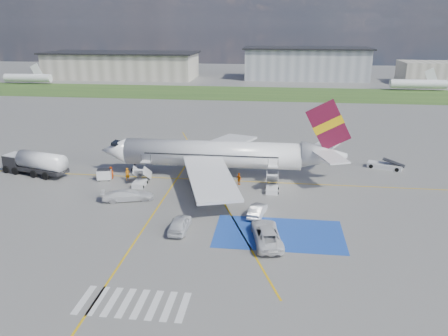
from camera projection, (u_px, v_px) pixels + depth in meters
The scene contains 22 objects.
ground at pixel (195, 214), 52.45m from camera, with size 400.00×400.00×0.00m, color #60605E.
grass_strip at pixel (249, 93), 141.87m from camera, with size 400.00×30.00×0.01m, color #2D4C1E.
taxiway_line_main at pixel (210, 180), 63.74m from camera, with size 120.00×0.20×0.01m, color gold.
taxiway_line_cross at pixel (128, 252), 43.62m from camera, with size 0.20×60.00×0.01m, color gold.
taxiway_line_diag at pixel (210, 180), 63.74m from camera, with size 0.20×60.00×0.01m, color gold.
staging_box at pixel (279, 234), 47.51m from camera, with size 14.00×8.00×0.01m, color #1B42A3.
crosswalk at pixel (133, 303), 35.71m from camera, with size 9.00×4.00×0.01m.
terminal_west at pixel (122, 66), 179.66m from camera, with size 60.00×22.00×10.00m, color gray.
terminal_centre at pixel (306, 64), 175.29m from camera, with size 48.00×18.00×12.00m, color gray.
airliner at pixel (222, 154), 64.38m from camera, with size 36.81×32.95×11.92m.
airstairs_fwd at pixel (140, 181), 61.55m from camera, with size 1.90×5.20×3.60m.
airstairs_aft at pixel (272, 187), 59.39m from camera, with size 1.90×5.20×3.60m.
fuel_tanker at pixel (36, 165), 65.60m from camera, with size 10.88×5.51×3.60m.
gpu_cart at pixel (104, 175), 63.48m from camera, with size 2.19×1.64×1.65m.
belt_loader at pixel (385, 166), 68.60m from camera, with size 5.69×3.46×1.65m.
car_silver_a at pixel (180, 224), 47.96m from camera, with size 1.96×4.86×1.66m, color silver.
car_silver_b at pixel (257, 210), 51.67m from camera, with size 1.53×4.40×1.45m, color #B8BABF.
van_white_a at pixel (267, 232), 45.61m from camera, with size 2.68×5.80×2.18m, color silver.
van_white_b at pixel (128, 193), 56.16m from camera, with size 2.00×4.93×1.93m, color silver.
crew_fwd at pixel (127, 174), 63.28m from camera, with size 0.70×0.46×1.91m, color orange.
crew_nose at pixel (111, 173), 63.93m from camera, with size 0.90×0.70×1.85m, color #F4590C.
crew_aft at pixel (239, 179), 61.60m from camera, with size 1.02×0.42×1.74m, color orange.
Camera 1 is at (9.34, -47.21, 21.84)m, focal length 35.00 mm.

